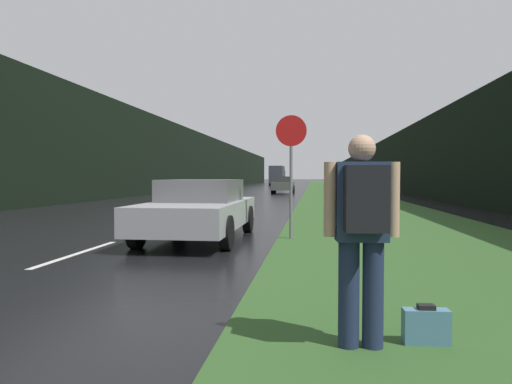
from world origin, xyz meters
TOP-DOWN VIEW (x-y plane):
  - grass_verge at (6.52, 40.00)m, footprint 6.00×240.00m
  - lane_stripe_b at (0.00, 8.34)m, footprint 0.12×3.00m
  - lane_stripe_c at (0.00, 15.34)m, footprint 0.12×3.00m
  - lane_stripe_d at (0.00, 22.34)m, footprint 0.12×3.00m
  - treeline_far_side at (-9.52, 50.00)m, footprint 2.00×140.00m
  - treeline_near_side at (12.52, 50.00)m, footprint 2.00×140.00m
  - stop_sign at (3.83, 10.77)m, footprint 0.70×0.07m
  - hitchhiker_with_backpack at (4.73, 4.16)m, footprint 0.61×0.44m
  - suitcase at (5.28, 4.34)m, footprint 0.39×0.16m
  - car_passing_near at (1.76, 10.56)m, footprint 2.02×4.73m
  - car_passing_far at (1.76, 39.62)m, footprint 1.86×4.01m
  - delivery_truck at (-1.76, 78.10)m, footprint 2.40×8.82m

SIDE VIEW (x-z plane):
  - lane_stripe_b at x=0.00m, z-range 0.00..0.01m
  - lane_stripe_c at x=0.00m, z-range 0.00..0.01m
  - lane_stripe_d at x=0.00m, z-range 0.00..0.01m
  - grass_verge at x=6.52m, z-range 0.00..0.02m
  - suitcase at x=5.28m, z-range -0.01..0.34m
  - car_passing_near at x=1.76m, z-range 0.02..1.38m
  - car_passing_far at x=1.76m, z-range 0.02..1.49m
  - hitchhiker_with_backpack at x=4.73m, z-range 0.13..1.90m
  - delivery_truck at x=-1.76m, z-range 0.10..3.36m
  - stop_sign at x=3.83m, z-range 0.34..3.16m
  - treeline_near_side at x=12.52m, z-range 0.00..5.31m
  - treeline_far_side at x=-9.52m, z-range 0.00..6.51m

